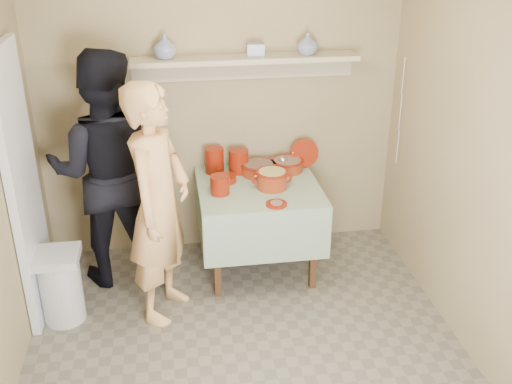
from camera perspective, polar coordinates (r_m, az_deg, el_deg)
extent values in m
plane|color=#6B6354|center=(4.12, -0.51, -16.71)|extent=(3.50, 3.50, 0.00)
cube|color=silver|center=(4.48, -21.24, 0.33)|extent=(0.06, 0.70, 2.00)
cylinder|color=maroon|center=(5.02, -4.00, 3.04)|extent=(0.16, 0.16, 0.21)
cylinder|color=maroon|center=(5.00, -1.66, 2.95)|extent=(0.16, 0.16, 0.20)
cylinder|color=maroon|center=(4.63, -3.47, 0.68)|extent=(0.15, 0.15, 0.15)
cylinder|color=maroon|center=(4.86, -2.94, 1.29)|extent=(0.18, 0.18, 0.05)
cylinder|color=maroon|center=(5.13, 4.62, 3.70)|extent=(0.26, 0.12, 0.24)
imported|color=navy|center=(4.87, 4.92, 13.88)|extent=(0.20, 0.20, 0.17)
imported|color=navy|center=(4.76, -8.67, 13.54)|extent=(0.20, 0.20, 0.19)
cube|color=navy|center=(4.82, -0.03, 13.40)|extent=(0.14, 0.11, 0.10)
imported|color=tan|center=(4.25, -9.23, -1.23)|extent=(0.65, 0.76, 1.77)
imported|color=black|center=(4.75, -13.99, 2.00)|extent=(0.96, 0.77, 1.88)
cube|color=#9D8A60|center=(5.03, -3.46, 8.36)|extent=(3.00, 0.02, 2.60)
cube|color=#9D8A60|center=(3.89, 22.04, 1.31)|extent=(0.02, 3.50, 2.60)
cube|color=#4C2D16|center=(4.62, -3.74, -6.13)|extent=(0.05, 0.05, 0.71)
cube|color=#4C2D16|center=(4.73, 5.51, -5.40)|extent=(0.05, 0.05, 0.71)
cube|color=#4C2D16|center=(5.28, -4.50, -1.89)|extent=(0.05, 0.05, 0.71)
cube|color=#4C2D16|center=(5.38, 3.59, -1.34)|extent=(0.05, 0.05, 0.71)
cube|color=#4C2D16|center=(4.82, 0.22, 0.35)|extent=(0.90, 0.90, 0.04)
cube|color=#1E5924|center=(4.81, 0.22, 0.63)|extent=(0.96, 0.96, 0.01)
cube|color=#1E5924|center=(4.48, 1.17, -4.40)|extent=(0.96, 0.01, 0.44)
cube|color=#1E5924|center=(5.33, -0.58, 0.64)|extent=(0.96, 0.01, 0.44)
cube|color=#1E5924|center=(4.86, -5.39, -2.04)|extent=(0.01, 0.96, 0.44)
cube|color=#1E5924|center=(4.99, 5.68, -1.28)|extent=(0.01, 0.96, 0.44)
cylinder|color=maroon|center=(4.98, 0.21, 2.21)|extent=(0.28, 0.28, 0.09)
cylinder|color=maroon|center=(4.97, 0.21, 2.66)|extent=(0.30, 0.30, 0.01)
cylinder|color=brown|center=(4.97, 0.21, 2.49)|extent=(0.25, 0.25, 0.05)
cylinder|color=maroon|center=(5.06, 2.99, 2.54)|extent=(0.26, 0.26, 0.09)
cylinder|color=maroon|center=(5.04, 3.00, 2.98)|extent=(0.28, 0.28, 0.01)
cylinder|color=#8C6B54|center=(5.05, 3.00, 2.81)|extent=(0.23, 0.23, 0.05)
cylinder|color=silver|center=(4.88, 3.28, 3.36)|extent=(0.01, 0.22, 0.16)
sphere|color=silver|center=(5.01, 2.53, 3.05)|extent=(0.07, 0.07, 0.07)
cylinder|color=maroon|center=(4.72, 1.53, 1.18)|extent=(0.24, 0.24, 0.14)
cylinder|color=maroon|center=(4.70, 1.54, 1.89)|extent=(0.25, 0.25, 0.01)
cylinder|color=tan|center=(4.70, 1.54, 1.72)|extent=(0.21, 0.21, 0.05)
torus|color=maroon|center=(4.70, 0.09, 1.17)|extent=(0.09, 0.02, 0.09)
torus|color=maroon|center=(4.74, 2.96, 1.34)|extent=(0.09, 0.02, 0.09)
cylinder|color=maroon|center=(4.47, 1.96, -1.16)|extent=(0.16, 0.16, 0.02)
cylinder|color=#8C6B54|center=(4.46, 1.96, -1.04)|extent=(0.09, 0.09, 0.01)
cube|color=tan|center=(4.82, -1.00, 12.56)|extent=(1.80, 0.25, 0.04)
cube|color=tan|center=(4.96, -1.18, 11.73)|extent=(1.80, 0.02, 0.18)
cylinder|color=silver|center=(4.64, -18.02, -8.86)|extent=(0.30, 0.30, 0.50)
cube|color=silver|center=(4.50, -18.50, -5.89)|extent=(0.32, 0.32, 0.06)
cylinder|color=silver|center=(5.07, 13.85, 10.73)|extent=(0.01, 0.01, 0.30)
cylinder|color=silver|center=(5.13, 13.59, 7.43)|extent=(0.01, 0.01, 0.30)
cylinder|color=silver|center=(5.21, 13.34, 4.22)|extent=(0.01, 0.01, 0.30)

